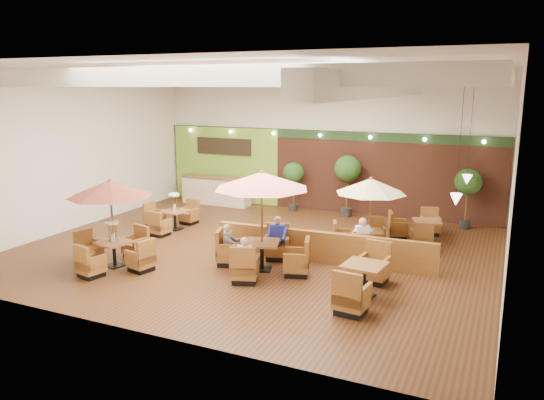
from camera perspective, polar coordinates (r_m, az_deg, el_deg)
The scene contains 17 objects.
room at distance 16.69m, azimuth 0.87°, elevation 7.65°, with size 14.04×14.00×5.52m.
service_counter at distance 22.65m, azimuth -6.00°, elevation 1.01°, with size 3.00×0.75×1.18m.
booth_divider at distance 15.24m, azimuth 5.40°, elevation -5.05°, with size 6.43×0.18×0.89m, color brown.
table_0 at distance 15.13m, azimuth -16.91°, elevation -0.73°, with size 2.54×2.54×2.51m.
table_1 at distance 14.15m, azimuth -1.12°, elevation -0.34°, with size 2.87×2.87×2.78m.
table_2 at distance 16.09m, azimuth 10.37°, elevation 0.27°, with size 2.26×2.39×2.32m.
table_3 at distance 18.98m, azimuth -10.94°, elevation -1.77°, with size 1.62×2.38×1.47m.
table_4 at distance 12.94m, azimuth 9.84°, elevation -8.58°, with size 1.02×2.84×1.05m.
table_5 at distance 17.88m, azimuth 15.40°, elevation -3.21°, with size 1.80×2.56×0.91m.
topiary_0 at distance 21.16m, azimuth 2.31°, elevation 2.71°, with size 0.85×0.85×1.97m.
topiary_1 at distance 20.38m, azimuth 8.13°, elevation 3.09°, with size 1.02×1.02×2.37m.
topiary_2 at distance 19.66m, azimuth 20.33°, elevation 1.59°, with size 0.92×0.92×2.14m.
diner_0 at distance 13.58m, azimuth -2.96°, elevation -5.87°, with size 0.42×0.41×0.76m.
diner_1 at distance 15.32m, azimuth 0.55°, elevation -3.66°, with size 0.43×0.37×0.82m.
diner_2 at distance 14.90m, azimuth -4.64°, elevation -4.30°, with size 0.38×0.40×0.72m.
diner_3 at distance 15.51m, azimuth 9.65°, elevation -3.74°, with size 0.41×0.39×0.74m.
diner_4 at distance 15.50m, azimuth 9.65°, elevation -3.66°, with size 0.45×0.44×0.81m.
Camera 1 is at (6.92, -14.03, 4.95)m, focal length 35.00 mm.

